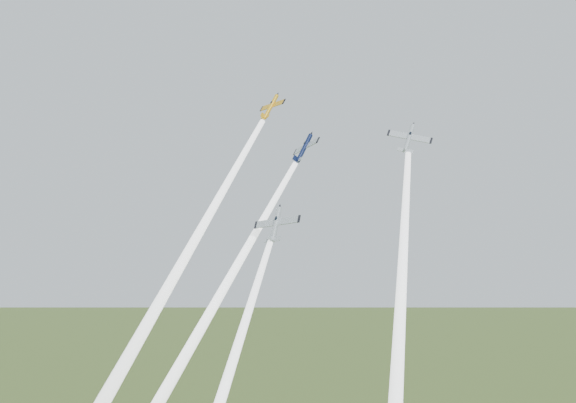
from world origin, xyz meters
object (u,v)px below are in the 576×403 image
object	(u,v)px
plane_silver_low	(276,224)
plane_silver_right	(409,138)
plane_yellow	(271,107)
plane_navy	(304,148)

from	to	relation	value
plane_silver_low	plane_silver_right	bearing A→B (deg)	30.54
plane_yellow	plane_navy	distance (m)	9.83
plane_yellow	plane_navy	xyz separation A→B (m)	(5.99, 1.72, -7.60)
plane_silver_right	plane_navy	bearing A→B (deg)	169.41
plane_yellow	plane_silver_low	distance (m)	23.80
plane_silver_right	plane_yellow	bearing A→B (deg)	170.38
plane_yellow	plane_silver_right	xyz separation A→B (m)	(23.97, 5.61, -7.10)
plane_yellow	plane_silver_low	world-z (taller)	plane_yellow
plane_navy	plane_silver_right	distance (m)	18.41
plane_navy	plane_silver_right	bearing A→B (deg)	33.19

